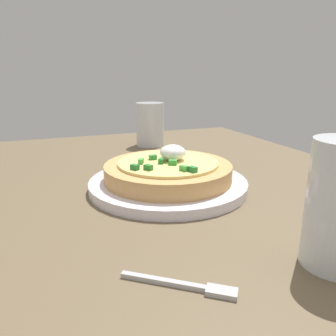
{
  "coord_description": "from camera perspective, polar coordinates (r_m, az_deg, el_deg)",
  "views": [
    {
      "loc": [
        48.28,
        -23.48,
        21.72
      ],
      "look_at": [
        -0.69,
        -4.63,
        6.29
      ],
      "focal_mm": 35.27,
      "sensor_mm": 36.0,
      "label": 1
    }
  ],
  "objects": [
    {
      "name": "plate",
      "position": [
        0.56,
        -0.0,
        -2.76
      ],
      "size": [
        26.28,
        26.28,
        1.57
      ],
      "primitive_type": "cylinder",
      "color": "white",
      "rests_on": "dining_table"
    },
    {
      "name": "cup_far",
      "position": [
        0.87,
        -3.13,
        7.33
      ],
      "size": [
        7.33,
        7.33,
        11.19
      ],
      "color": "silver",
      "rests_on": "dining_table"
    },
    {
      "name": "pizza",
      "position": [
        0.55,
        0.02,
        -0.39
      ],
      "size": [
        21.11,
        21.11,
        5.74
      ],
      "color": "tan",
      "rests_on": "plate"
    },
    {
      "name": "dining_table",
      "position": [
        0.57,
        4.58,
        -4.44
      ],
      "size": [
        106.5,
        71.9,
        2.71
      ],
      "primitive_type": "cube",
      "color": "brown",
      "rests_on": "ground"
    },
    {
      "name": "fork",
      "position": [
        0.32,
        3.49,
        -19.68
      ],
      "size": [
        7.43,
        9.34,
        0.5
      ],
      "rotation": [
        0.0,
        0.0,
        0.92
      ],
      "color": "#B7B7BC",
      "rests_on": "dining_table"
    }
  ]
}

